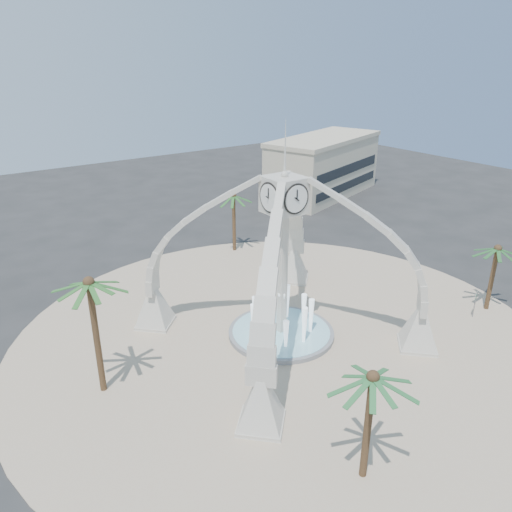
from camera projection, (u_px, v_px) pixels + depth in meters
ground at (281, 335)px, 38.01m from camera, size 140.00×140.00×0.00m
plaza at (281, 335)px, 38.00m from camera, size 40.00×40.00×0.06m
clock_tower at (283, 257)px, 35.53m from camera, size 17.94×17.94×16.30m
fountain at (281, 332)px, 37.90m from camera, size 8.00×8.00×3.62m
building_ne at (324, 166)px, 73.55m from camera, size 21.87×14.17×8.60m
palm_east at (498, 249)px, 39.82m from camera, size 4.98×4.98×6.20m
palm_west at (89, 284)px, 29.04m from camera, size 5.42×5.42×8.44m
palm_north at (234, 196)px, 51.86m from camera, size 4.39×4.39×6.88m
palm_south at (373, 379)px, 23.21m from camera, size 5.26×5.26×6.81m
street_sign at (476, 300)px, 39.91m from camera, size 0.79×0.34×2.30m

